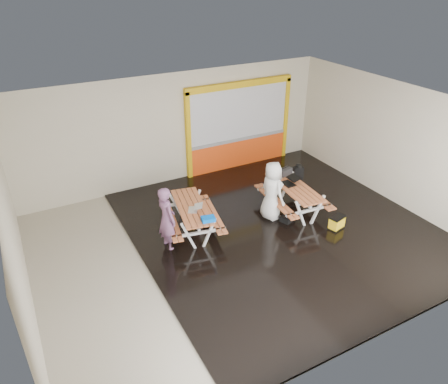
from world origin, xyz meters
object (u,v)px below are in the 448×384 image
person_left (167,219)px  laptop_left (195,208)px  fluke_bag (337,223)px  picnic_table_left (192,212)px  toolbox (285,172)px  picnic_table_right (294,192)px  blue_pouch (208,219)px  backpack (298,172)px  dark_case (287,218)px  person_right (272,191)px  laptop_right (290,182)px

person_left → laptop_left: person_left is taller
laptop_left → fluke_bag: size_ratio=0.98×
picnic_table_left → toolbox: (3.15, 0.31, 0.32)m
picnic_table_right → laptop_left: (-2.97, 0.18, 0.22)m
blue_pouch → backpack: (3.61, 1.20, -0.09)m
dark_case → backpack: bearing=44.7°
person_right → laptop_left: bearing=80.2°
dark_case → blue_pouch: bearing=-179.0°
picnic_table_left → laptop_left: bearing=-90.6°
laptop_right → fluke_bag: bearing=-71.9°
laptop_right → dark_case: 1.05m
picnic_table_right → person_left: person_left is taller
laptop_right → backpack: size_ratio=0.97×
person_left → laptop_right: person_left is taller
backpack → laptop_left: bearing=-170.8°
picnic_table_right → person_right: 0.79m
backpack → dark_case: (-1.16, -1.15, -0.64)m
person_right → dark_case: 0.90m
picnic_table_left → laptop_right: laptop_right is taller
person_right → laptop_right: person_right is taller
person_left → laptop_right: size_ratio=3.63×
person_left → backpack: size_ratio=3.51×
person_left → backpack: 4.54m
person_right → backpack: bearing=-67.3°
picnic_table_left → picnic_table_right: bearing=-7.8°
person_left → toolbox: 4.01m
person_right → toolbox: bearing=-57.5°
person_right → blue_pouch: 2.18m
laptop_left → toolbox: (3.16, 0.54, 0.08)m
blue_pouch → fluke_bag: blue_pouch is taller
picnic_table_right → laptop_left: size_ratio=4.65×
picnic_table_right → laptop_right: size_ratio=4.71×
laptop_right → fluke_bag: (0.49, -1.50, -0.67)m
toolbox → backpack: bearing=6.1°
backpack → dark_case: backpack is taller
picnic_table_left → dark_case: picnic_table_left is taller
dark_case → fluke_bag: bearing=-45.7°
blue_pouch → fluke_bag: (3.36, -0.90, -0.63)m
backpack → fluke_bag: bearing=-96.7°
picnic_table_left → blue_pouch: blue_pouch is taller
laptop_right → blue_pouch: laptop_right is taller
person_left → dark_case: size_ratio=4.40×
backpack → dark_case: bearing=-135.3°
person_left → dark_case: (3.33, -0.45, -0.72)m
person_right → blue_pouch: bearing=95.9°
picnic_table_right → laptop_left: bearing=176.6°
laptop_right → backpack: (0.74, 0.59, -0.13)m
picnic_table_right → laptop_right: 0.32m
person_right → backpack: person_right is taller
blue_pouch → toolbox: toolbox is taller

